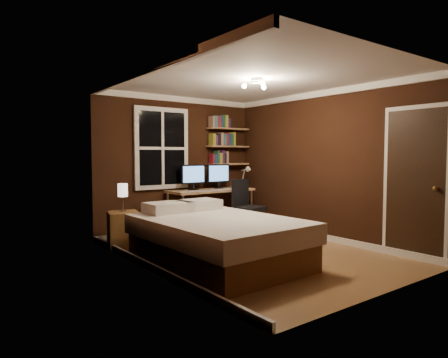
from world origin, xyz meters
TOP-DOWN VIEW (x-y plane):
  - floor at (0.00, 0.00)m, footprint 4.20×4.20m
  - wall_back at (0.00, 2.10)m, footprint 3.20×0.04m
  - wall_left at (-1.60, 0.00)m, footprint 0.04×4.20m
  - wall_right at (1.60, 0.00)m, footprint 0.04×4.20m
  - ceiling at (0.00, 0.00)m, footprint 3.20×4.20m
  - window at (-0.35, 2.06)m, footprint 1.06×0.06m
  - door at (1.59, -1.55)m, footprint 0.03×0.82m
  - door_knob at (1.55, -1.85)m, footprint 0.06×0.06m
  - ceiling_fixture at (0.00, -0.10)m, footprint 0.44×0.44m
  - bookshelf_lower at (1.08, 1.98)m, footprint 0.92×0.22m
  - books_row_lower at (1.08, 1.98)m, footprint 0.42×0.16m
  - bookshelf_middle at (1.08, 1.98)m, footprint 0.92×0.22m
  - books_row_middle at (1.08, 1.98)m, footprint 0.54×0.16m
  - bookshelf_upper at (1.08, 1.98)m, footprint 0.92×0.22m
  - books_row_upper at (1.08, 1.98)m, footprint 0.48×0.16m
  - bed at (-0.72, -0.13)m, footprint 1.67×2.28m
  - nightstand at (-1.35, 1.46)m, footprint 0.54×0.54m
  - bedside_lamp at (-1.35, 1.46)m, footprint 0.15×0.15m
  - radiator at (-0.46, 1.99)m, footprint 0.39×0.14m
  - desk at (0.52, 1.77)m, footprint 1.66×0.62m
  - monitor_left at (0.18, 1.85)m, footprint 0.50×0.12m
  - monitor_right at (0.75, 1.85)m, footprint 0.50×0.12m
  - desk_lamp at (1.29, 1.69)m, footprint 0.14×0.32m
  - office_chair at (0.77, 1.02)m, footprint 0.55×0.55m

SIDE VIEW (x-z plane):
  - floor at x=0.00m, z-range 0.00..0.00m
  - nightstand at x=-1.35m, z-range 0.00..0.56m
  - radiator at x=-0.46m, z-range 0.00..0.59m
  - bed at x=-0.72m, z-range -0.05..0.70m
  - office_chair at x=0.77m, z-range -0.12..0.88m
  - desk at x=0.52m, z-range 0.33..1.12m
  - bedside_lamp at x=-1.35m, z-range 0.56..0.99m
  - door_knob at x=1.55m, z-range 0.97..1.03m
  - desk_lamp at x=1.29m, z-range 0.79..1.23m
  - monitor_left at x=0.18m, z-range 0.79..1.25m
  - monitor_right at x=0.75m, z-range 0.79..1.25m
  - door at x=1.59m, z-range 0.00..2.05m
  - wall_back at x=0.00m, z-range 0.00..2.50m
  - wall_left at x=-1.60m, z-range 0.00..2.50m
  - wall_right at x=1.60m, z-range 0.00..2.50m
  - bookshelf_lower at x=1.08m, z-range 1.24..1.26m
  - books_row_lower at x=1.08m, z-range 1.26..1.49m
  - window at x=-0.35m, z-range 0.82..2.28m
  - bookshelf_middle at x=1.08m, z-range 1.59..1.61m
  - books_row_middle at x=1.08m, z-range 1.61..1.84m
  - bookshelf_upper at x=1.08m, z-range 1.94..1.96m
  - books_row_upper at x=1.08m, z-range 1.96..2.20m
  - ceiling_fixture at x=0.00m, z-range 2.31..2.49m
  - ceiling at x=0.00m, z-range 2.49..2.51m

